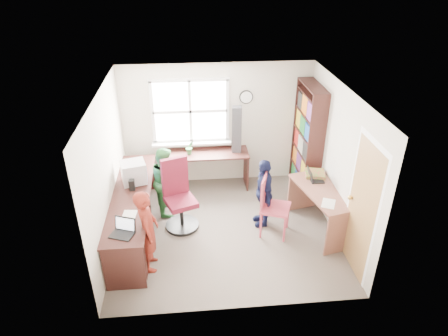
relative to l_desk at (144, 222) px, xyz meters
name	(u,v)px	position (x,y,z in m)	size (l,w,h in m)	color
room	(226,163)	(1.32, 0.38, 0.76)	(3.64, 3.44, 2.44)	#4B423B
l_desk	(144,222)	(0.00, 0.00, 0.00)	(2.38, 2.95, 0.75)	#351915
right_desk	(322,201)	(2.89, 0.17, 0.09)	(0.89, 1.41, 0.76)	brown
bookshelf	(307,142)	(2.96, 1.47, 0.55)	(0.30, 1.02, 2.10)	#351915
swivel_chair	(179,198)	(0.55, 0.51, 0.07)	(0.73, 0.73, 1.22)	black
wooden_chair	(271,204)	(2.03, 0.16, 0.11)	(0.58, 0.58, 1.04)	#BC3E50
crt_monitor	(134,172)	(-0.17, 0.72, 0.49)	(0.46, 0.43, 0.38)	#BCBCC1
laptop_left	(123,230)	(-0.19, -0.64, 0.34)	(0.38, 0.35, 0.21)	black
laptop_right	(314,177)	(2.82, 0.52, 0.35)	(0.26, 0.31, 0.21)	black
speaker_a	(132,185)	(-0.19, 0.49, 0.39)	(0.09, 0.09, 0.18)	black
speaker_b	(139,166)	(-0.14, 1.16, 0.38)	(0.10, 0.10, 0.16)	black
cd_tower	(237,130)	(1.66, 1.73, 0.75)	(0.20, 0.18, 0.90)	black
game_box	(315,174)	(2.89, 0.65, 0.33)	(0.38, 0.38, 0.06)	red
paper_a	(129,216)	(-0.16, -0.23, 0.30)	(0.23, 0.30, 0.00)	silver
paper_b	(328,203)	(2.84, -0.21, 0.30)	(0.29, 0.33, 0.00)	silver
potted_plant	(190,147)	(0.77, 1.69, 0.43)	(0.15, 0.12, 0.27)	#327D3C
person_red	(148,231)	(0.12, -0.49, 0.20)	(0.48, 0.31, 1.30)	maroon
person_green	(166,180)	(0.33, 0.95, 0.17)	(0.60, 0.47, 1.24)	#2E7335
person_navy	(263,193)	(1.96, 0.42, 0.16)	(0.72, 0.30, 1.23)	#121739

